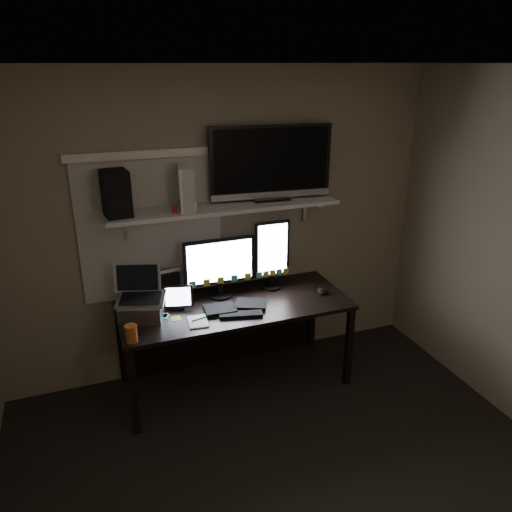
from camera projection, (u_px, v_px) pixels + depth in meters
name	position (u px, v px, depth m)	size (l,w,h in m)	color
ceiling	(335.00, 64.00, 2.04)	(3.60, 3.60, 0.00)	silver
back_wall	(220.00, 227.00, 4.07)	(3.60, 3.60, 0.00)	gray
window_blinds	(152.00, 229.00, 3.86)	(1.10, 0.02, 1.10)	silver
desk	(230.00, 317.00, 4.10)	(1.80, 0.75, 0.73)	black
wall_shelf	(225.00, 207.00, 3.83)	(1.80, 0.35, 0.03)	beige
monitor_landscape	(220.00, 267.00, 3.96)	(0.58, 0.06, 0.51)	black
monitor_portrait	(272.00, 255.00, 4.10)	(0.30, 0.06, 0.59)	black
keyboard	(236.00, 307.00, 3.85)	(0.50, 0.19, 0.03)	black
mouse	(322.00, 291.00, 4.10)	(0.07, 0.11, 0.04)	black
notepad	(198.00, 322.00, 3.64)	(0.14, 0.19, 0.01)	silver
tablet	(178.00, 297.00, 3.81)	(0.23, 0.09, 0.20)	black
file_sorter	(167.00, 285.00, 3.95)	(0.20, 0.09, 0.25)	black
laptop	(140.00, 295.00, 3.63)	(0.35, 0.28, 0.39)	#AFAFB3
cup	(131.00, 334.00, 3.37)	(0.08, 0.08, 0.12)	#98461B
sticky_notes	(160.00, 321.00, 3.66)	(0.33, 0.24, 0.00)	gold
tv	(271.00, 163.00, 3.89)	(0.97, 0.17, 0.58)	black
game_console	(185.00, 188.00, 3.67)	(0.08, 0.27, 0.33)	beige
speaker	(116.00, 193.00, 3.51)	(0.18, 0.22, 0.33)	black
bottles	(185.00, 204.00, 3.63)	(0.20, 0.04, 0.12)	#A50F0C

